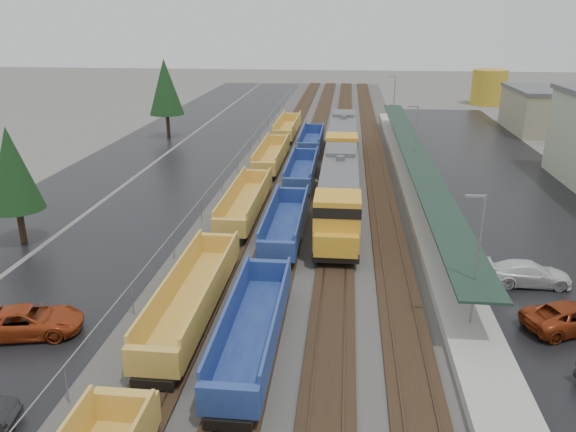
% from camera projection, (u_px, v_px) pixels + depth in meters
% --- Properties ---
extents(ballast_strip, '(20.00, 160.00, 0.08)m').
position_uv_depth(ballast_strip, '(326.00, 157.00, 69.17)').
color(ballast_strip, '#302D2B').
rests_on(ballast_strip, ground).
extents(trackbed, '(14.60, 160.00, 0.22)m').
position_uv_depth(trackbed, '(326.00, 156.00, 69.13)').
color(trackbed, black).
rests_on(trackbed, ground).
extents(west_parking_lot, '(10.00, 160.00, 0.02)m').
position_uv_depth(west_parking_lot, '(207.00, 154.00, 70.66)').
color(west_parking_lot, black).
rests_on(west_parking_lot, ground).
extents(west_road, '(9.00, 160.00, 0.02)m').
position_uv_depth(west_road, '(130.00, 153.00, 71.64)').
color(west_road, black).
rests_on(west_road, ground).
extents(east_commuter_lot, '(16.00, 100.00, 0.02)m').
position_uv_depth(east_commuter_lot, '(506.00, 185.00, 57.94)').
color(east_commuter_lot, black).
rests_on(east_commuter_lot, ground).
extents(station_platform, '(3.00, 80.00, 8.00)m').
position_uv_depth(station_platform, '(413.00, 175.00, 58.64)').
color(station_platform, '#9E9B93').
rests_on(station_platform, ground).
extents(chainlink_fence, '(0.08, 160.04, 2.02)m').
position_uv_depth(chainlink_fence, '(247.00, 146.00, 68.11)').
color(chainlink_fence, gray).
rests_on(chainlink_fence, ground).
extents(distant_hills, '(301.00, 140.00, 25.20)m').
position_uv_depth(distant_hills, '(465.00, 64.00, 205.94)').
color(distant_hills, '#4C5A46').
rests_on(distant_hills, ground).
extents(tree_west_near, '(3.96, 3.96, 9.00)m').
position_uv_depth(tree_west_near, '(12.00, 169.00, 41.29)').
color(tree_west_near, '#332316').
rests_on(tree_west_near, ground).
extents(tree_west_far, '(4.84, 4.84, 11.00)m').
position_uv_depth(tree_west_far, '(165.00, 87.00, 78.42)').
color(tree_west_far, '#332316').
rests_on(tree_west_far, ground).
extents(locomotive_lead, '(3.28, 21.62, 4.89)m').
position_uv_depth(locomotive_lead, '(339.00, 193.00, 46.61)').
color(locomotive_lead, black).
rests_on(locomotive_lead, ground).
extents(locomotive_trail, '(3.28, 21.62, 4.89)m').
position_uv_depth(locomotive_trail, '(342.00, 140.00, 66.28)').
color(locomotive_trail, black).
rests_on(locomotive_trail, ground).
extents(well_string_yellow, '(2.68, 101.27, 2.38)m').
position_uv_depth(well_string_yellow, '(225.00, 241.00, 40.40)').
color(well_string_yellow, gold).
rests_on(well_string_yellow, ground).
extents(well_string_blue, '(2.68, 91.13, 2.38)m').
position_uv_depth(well_string_blue, '(273.00, 266.00, 36.25)').
color(well_string_blue, navy).
rests_on(well_string_blue, ground).
extents(storage_tank, '(6.69, 6.69, 6.69)m').
position_uv_depth(storage_tank, '(489.00, 87.00, 109.72)').
color(storage_tank, '#B69424').
rests_on(storage_tank, ground).
extents(parked_car_west_c, '(3.87, 6.21, 1.60)m').
position_uv_depth(parked_car_west_c, '(28.00, 321.00, 30.45)').
color(parked_car_west_c, '#9A3513').
rests_on(parked_car_west_c, ground).
extents(parked_car_east_b, '(4.30, 6.02, 1.52)m').
position_uv_depth(parked_car_east_b, '(572.00, 317.00, 30.97)').
color(parked_car_east_b, maroon).
rests_on(parked_car_east_b, ground).
extents(parked_car_east_c, '(2.20, 5.29, 1.53)m').
position_uv_depth(parked_car_east_c, '(529.00, 274.00, 36.17)').
color(parked_car_east_c, silver).
rests_on(parked_car_east_c, ground).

